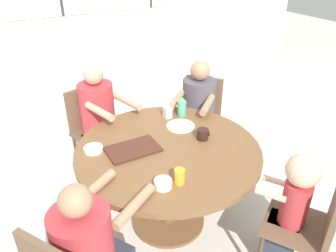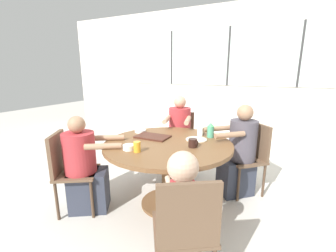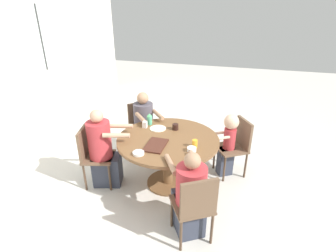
{
  "view_description": "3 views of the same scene",
  "coord_description": "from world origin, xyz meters",
  "views": [
    {
      "loc": [
        -0.97,
        -1.75,
        2.04
      ],
      "look_at": [
        0.0,
        0.0,
        0.91
      ],
      "focal_mm": 35.0,
      "sensor_mm": 36.0,
      "label": 1
    },
    {
      "loc": [
        0.99,
        -2.04,
        1.46
      ],
      "look_at": [
        0.0,
        0.0,
        0.91
      ],
      "focal_mm": 24.0,
      "sensor_mm": 36.0,
      "label": 2
    },
    {
      "loc": [
        -2.95,
        -0.87,
        2.35
      ],
      "look_at": [
        0.0,
        0.0,
        0.91
      ],
      "focal_mm": 28.0,
      "sensor_mm": 36.0,
      "label": 3
    }
  ],
  "objects": [
    {
      "name": "ground_plane",
      "position": [
        0.0,
        0.0,
        0.0
      ],
      "size": [
        16.0,
        16.0,
        0.0
      ],
      "primitive_type": "plane",
      "color": "beige"
    },
    {
      "name": "dining_table",
      "position": [
        0.0,
        0.0,
        0.58
      ],
      "size": [
        1.35,
        1.35,
        0.73
      ],
      "color": "brown",
      "rests_on": "ground_plane"
    },
    {
      "name": "chair_for_woman_green_shirt",
      "position": [
        -0.28,
        1.01,
        0.51
      ],
      "size": [
        0.49,
        0.49,
        0.86
      ],
      "rotation": [
        0.0,
        0.0,
        -2.87
      ],
      "color": "brown",
      "rests_on": "ground_plane"
    },
    {
      "name": "chair_for_man_teal_shirt",
      "position": [
        0.78,
        0.7,
        0.51
      ],
      "size": [
        0.56,
        0.56,
        0.86
      ],
      "rotation": [
        0.0,
        0.0,
        -3.98
      ],
      "color": "brown",
      "rests_on": "ground_plane"
    },
    {
      "name": "chair_for_toddler",
      "position": [
        0.56,
        -0.89,
        0.51
      ],
      "size": [
        0.55,
        0.55,
        0.86
      ],
      "rotation": [
        0.0,
        0.0,
        0.56
      ],
      "color": "brown",
      "rests_on": "ground_plane"
    },
    {
      "name": "person_woman_green_shirt",
      "position": [
        -0.23,
        0.85,
        0.51
      ],
      "size": [
        0.45,
        0.62,
        1.13
      ],
      "rotation": [
        0.0,
        0.0,
        -2.87
      ],
      "color": "#333847",
      "rests_on": "ground_plane"
    },
    {
      "name": "person_man_teal_shirt",
      "position": [
        0.65,
        0.59,
        0.49
      ],
      "size": [
        0.63,
        0.61,
        1.1
      ],
      "rotation": [
        0.0,
        0.0,
        -3.98
      ],
      "color": "#333847",
      "rests_on": "ground_plane"
    },
    {
      "name": "person_toddler",
      "position": [
        0.48,
        -0.76,
        0.51
      ],
      "size": [
        0.31,
        0.36,
        0.96
      ],
      "rotation": [
        0.0,
        0.0,
        0.56
      ],
      "color": "#333847",
      "rests_on": "ground_plane"
    },
    {
      "name": "food_tray_dark",
      "position": [
        -0.24,
        0.09,
        0.74
      ],
      "size": [
        0.37,
        0.24,
        0.02
      ],
      "color": "#472319",
      "rests_on": "dining_table"
    },
    {
      "name": "coffee_mug",
      "position": [
        0.29,
        -0.02,
        0.77
      ],
      "size": [
        0.09,
        0.09,
        0.08
      ],
      "color": "black",
      "rests_on": "dining_table"
    },
    {
      "name": "sippy_cup",
      "position": [
        0.35,
        0.39,
        0.82
      ],
      "size": [
        0.08,
        0.08,
        0.17
      ],
      "color": "#4CA57F",
      "rests_on": "dining_table"
    },
    {
      "name": "juice_glass",
      "position": [
        -0.13,
        -0.38,
        0.78
      ],
      "size": [
        0.07,
        0.07,
        0.1
      ],
      "color": "gold",
      "rests_on": "dining_table"
    },
    {
      "name": "milk_carton_small",
      "position": [
        0.22,
        0.41,
        0.78
      ],
      "size": [
        0.06,
        0.06,
        0.09
      ],
      "color": "silver",
      "rests_on": "dining_table"
    },
    {
      "name": "bowl_white_shallow",
      "position": [
        -0.24,
        -0.37,
        0.75
      ],
      "size": [
        0.11,
        0.11,
        0.05
      ],
      "color": "white",
      "rests_on": "dining_table"
    },
    {
      "name": "bowl_cereal",
      "position": [
        -0.49,
        0.22,
        0.74
      ],
      "size": [
        0.14,
        0.14,
        0.03
      ],
      "color": "white",
      "rests_on": "dining_table"
    },
    {
      "name": "plate_tortillas",
      "position": [
        0.24,
        0.22,
        0.73
      ],
      "size": [
        0.23,
        0.23,
        0.01
      ],
      "color": "beige",
      "rests_on": "dining_table"
    }
  ]
}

